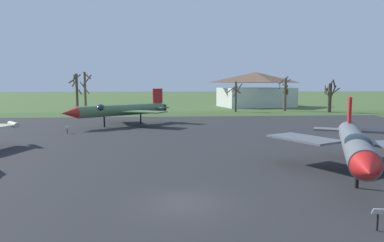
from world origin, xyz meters
The scene contains 14 objects.
ground_plane centered at (0.00, 0.00, 0.00)m, with size 600.00×600.00×0.00m, color #425B2D.
asphalt_apron centered at (0.00, 17.96, 0.03)m, with size 81.45×59.87×0.05m, color #28282B.
grass_verge_strip centered at (0.00, 53.89, 0.03)m, with size 141.45×12.00×0.06m, color #395427.
jet_fighter_front_left centered at (11.53, 4.22, 2.29)m, with size 10.99×15.12×5.11m.
info_placard_front_left centered at (7.82, -4.00, 0.63)m, with size 0.50×0.30×1.04m.
jet_fighter_rear_left centered at (-7.45, 34.18, 2.41)m, with size 14.71×13.40×5.51m.
info_placard_rear_left centered at (-13.09, 26.36, 0.57)m, with size 0.53×0.27×0.93m.
bare_tree_far_left centered at (-20.18, 60.11, 4.90)m, with size 2.89×2.87×8.58m.
bare_tree_left_of_center centered at (-18.31, 60.35, 4.93)m, with size 2.31×2.85×8.98m.
bare_tree_center centered at (15.15, 58.51, 3.85)m, with size 3.49×3.06×6.84m.
bare_tree_right_of_center centered at (27.21, 60.45, 4.39)m, with size 3.24×2.63×8.19m.
bare_tree_far_right centered at (35.28, 55.41, 3.69)m, with size 2.50×1.82×7.17m.
bare_tree_backdrop_extra centered at (35.91, 55.70, 3.77)m, with size 2.96×2.78×7.34m.
visitor_building centered at (24.78, 77.02, 4.74)m, with size 21.70×16.68×9.66m.
Camera 1 is at (-0.99, -16.89, 6.10)m, focal length 31.77 mm.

